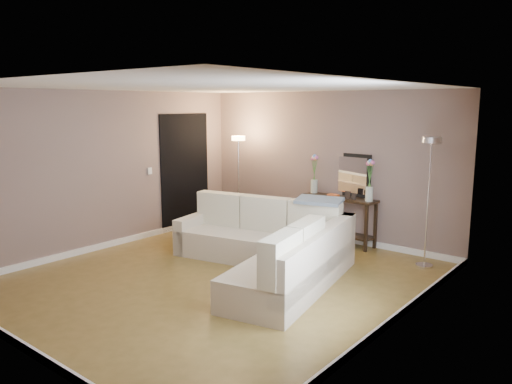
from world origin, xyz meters
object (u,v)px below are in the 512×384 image
Objects in this scene: floor_lamp_lit at (239,164)px; floor_lamp_unlit at (430,176)px; console_table at (336,216)px; sectional_sofa at (271,247)px.

floor_lamp_unlit is at bearing 0.19° from floor_lamp_lit.
console_table is at bearing 10.28° from floor_lamp_lit.
floor_lamp_lit is at bearing -169.72° from console_table.
floor_lamp_unlit is (1.71, -0.34, 0.89)m from console_table.
floor_lamp_lit is (-1.96, 1.56, 0.91)m from sectional_sofa.
console_table is (-0.04, 1.91, 0.11)m from sectional_sofa.
floor_lamp_lit reaches higher than console_table.
sectional_sofa is 1.91m from console_table.
floor_lamp_unlit is (1.66, 1.57, 1.01)m from sectional_sofa.
sectional_sofa is 2.67m from floor_lamp_lit.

